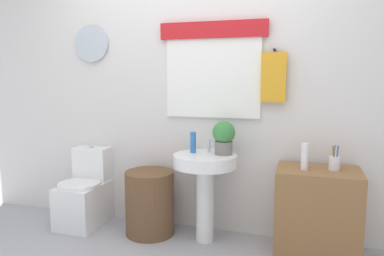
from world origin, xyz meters
TOP-DOWN VIEW (x-y plane):
  - back_wall at (0.00, 1.15)m, footprint 4.40×0.18m
  - toilet at (-1.00, 0.88)m, footprint 0.38×0.51m
  - laundry_hamper at (-0.32, 0.85)m, footprint 0.43×0.43m
  - pedestal_sink at (0.18, 0.85)m, footprint 0.53×0.53m
  - faucet at (0.18, 0.97)m, footprint 0.03×0.03m
  - wooden_cabinet at (1.07, 0.85)m, footprint 0.61×0.44m
  - soap_bottle at (0.06, 0.90)m, footprint 0.05×0.05m
  - potted_plant at (0.32, 0.91)m, footprint 0.19×0.19m
  - lotion_bottle at (0.96, 0.81)m, footprint 0.05×0.05m
  - toothbrush_cup at (1.17, 0.87)m, footprint 0.08×0.08m

SIDE VIEW (x-z plane):
  - toilet at x=-1.00m, z-range -0.09..0.64m
  - laundry_hamper at x=-0.32m, z-range 0.00..0.56m
  - wooden_cabinet at x=1.07m, z-range 0.00..0.68m
  - pedestal_sink at x=0.18m, z-range 0.19..0.94m
  - toothbrush_cup at x=1.17m, z-range 0.65..0.83m
  - lotion_bottle at x=0.96m, z-range 0.68..0.89m
  - faucet at x=0.18m, z-range 0.74..0.84m
  - soap_bottle at x=0.06m, z-range 0.74..0.92m
  - potted_plant at x=0.32m, z-range 0.75..1.03m
  - back_wall at x=0.00m, z-range 0.00..2.60m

